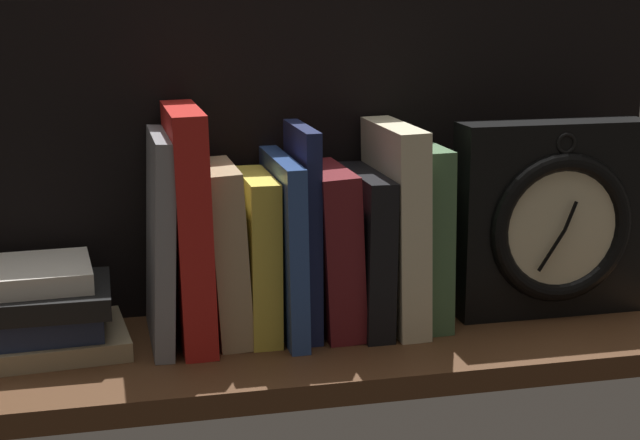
{
  "coord_description": "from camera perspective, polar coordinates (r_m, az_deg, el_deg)",
  "views": [
    {
      "loc": [
        -22.74,
        -97.45,
        36.89
      ],
      "look_at": [
        1.15,
        3.3,
        12.43
      ],
      "focal_mm": 54.33,
      "sensor_mm": 36.0,
      "label": 1
    }
  ],
  "objects": [
    {
      "name": "book_cream_twain",
      "position": [
        1.09,
        4.44,
        -0.3
      ],
      "size": [
        4.02,
        15.28,
        22.82
      ],
      "primitive_type": "cube",
      "rotation": [
        0.0,
        -0.03,
        0.0
      ],
      "color": "beige",
      "rests_on": "ground_plane"
    },
    {
      "name": "book_navy_bierce",
      "position": [
        1.06,
        -1.02,
        -0.57
      ],
      "size": [
        1.82,
        12.25,
        22.92
      ],
      "primitive_type": "cube",
      "rotation": [
        0.0,
        -0.01,
        0.0
      ],
      "color": "#192147",
      "rests_on": "ground_plane"
    },
    {
      "name": "book_maroon_dawkins",
      "position": [
        1.07,
        0.65,
        -1.7
      ],
      "size": [
        5.03,
        13.4,
        18.34
      ],
      "primitive_type": "cube",
      "rotation": [
        0.0,
        -0.05,
        0.0
      ],
      "color": "maroon",
      "rests_on": "ground_plane"
    },
    {
      "name": "book_green_romantic",
      "position": [
        1.1,
        6.15,
        -0.79
      ],
      "size": [
        3.32,
        12.37,
        20.44
      ],
      "primitive_type": "cube",
      "rotation": [
        0.0,
        -0.02,
        0.0
      ],
      "color": "#476B44",
      "rests_on": "ground_plane"
    },
    {
      "name": "book_tan_shortstories",
      "position": [
        1.05,
        -5.65,
        -1.87
      ],
      "size": [
        4.48,
        12.23,
        19.11
      ],
      "primitive_type": "cube",
      "rotation": [
        0.0,
        -0.05,
        0.0
      ],
      "color": "tan",
      "rests_on": "ground_plane"
    },
    {
      "name": "book_yellow_seinlanguage",
      "position": [
        1.06,
        -3.69,
        -2.07
      ],
      "size": [
        3.2,
        12.51,
        17.76
      ],
      "primitive_type": "cube",
      "rotation": [
        0.0,
        0.0,
        0.0
      ],
      "color": "gold",
      "rests_on": "ground_plane"
    },
    {
      "name": "book_stack_side",
      "position": [
        1.06,
        -16.57,
        -5.13
      ],
      "size": [
        18.86,
        14.29,
        9.34
      ],
      "color": "#9E8966",
      "rests_on": "ground_plane"
    },
    {
      "name": "book_gray_chess",
      "position": [
        1.04,
        -9.4,
        -1.13
      ],
      "size": [
        2.95,
        14.97,
        22.6
      ],
      "primitive_type": "cube",
      "rotation": [
        0.0,
        0.04,
        0.0
      ],
      "color": "gray",
      "rests_on": "ground_plane"
    },
    {
      "name": "book_black_skeptic",
      "position": [
        1.09,
        2.65,
        -1.74
      ],
      "size": [
        3.2,
        14.85,
        17.56
      ],
      "primitive_type": "cube",
      "rotation": [
        0.0,
        0.01,
        0.0
      ],
      "color": "black",
      "rests_on": "ground_plane"
    },
    {
      "name": "back_panel",
      "position": [
        1.14,
        -1.61,
        3.74
      ],
      "size": [
        89.05,
        1.2,
        36.09
      ],
      "primitive_type": "cube",
      "color": "black",
      "rests_on": "ground_plane"
    },
    {
      "name": "ground_plane",
      "position": [
        1.07,
        -0.19,
        -7.57
      ],
      "size": [
        89.05,
        25.62,
        2.5
      ],
      "primitive_type": "cube",
      "color": "#4C2D19"
    },
    {
      "name": "book_blue_modern",
      "position": [
        1.06,
        -2.15,
        -1.5
      ],
      "size": [
        2.4,
        16.61,
        19.63
      ],
      "primitive_type": "cube",
      "rotation": [
        0.0,
        -0.02,
        0.0
      ],
      "color": "#2D4C8E",
      "rests_on": "ground_plane"
    },
    {
      "name": "book_red_requiem",
      "position": [
        1.04,
        -7.75,
        -0.33
      ],
      "size": [
        4.02,
        15.61,
        25.27
      ],
      "primitive_type": "cube",
      "rotation": [
        0.0,
        -0.02,
        0.0
      ],
      "color": "red",
      "rests_on": "ground_plane"
    },
    {
      "name": "framed_clock",
      "position": [
        1.15,
        13.58,
        -0.02
      ],
      "size": [
        22.58,
        6.85,
        22.58
      ],
      "color": "black",
      "rests_on": "ground_plane"
    }
  ]
}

